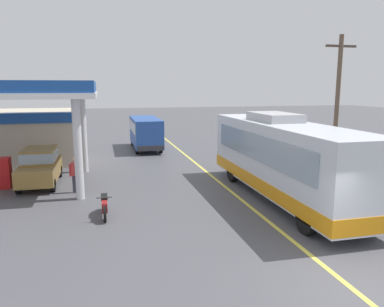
{
  "coord_description": "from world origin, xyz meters",
  "views": [
    {
      "loc": [
        -5.75,
        -7.44,
        4.84
      ],
      "look_at": [
        -1.5,
        10.0,
        1.6
      ],
      "focal_mm": 34.56,
      "sensor_mm": 36.0,
      "label": 1
    }
  ],
  "objects": [
    {
      "name": "car_at_pump",
      "position": [
        -8.87,
        11.94,
        1.01
      ],
      "size": [
        1.7,
        4.2,
        1.82
      ],
      "color": "olive",
      "rests_on": "ground"
    },
    {
      "name": "gas_station_roadside",
      "position": [
        -10.51,
        15.79,
        2.63
      ],
      "size": [
        9.1,
        11.95,
        5.1
      ],
      "color": "#194799",
      "rests_on": "ground"
    },
    {
      "name": "minibus_opposing_lane",
      "position": [
        -2.47,
        21.44,
        1.47
      ],
      "size": [
        2.04,
        6.13,
        2.44
      ],
      "color": "#264C9E",
      "rests_on": "ground"
    },
    {
      "name": "pedestrian_near_pump",
      "position": [
        -7.05,
        9.96,
        0.93
      ],
      "size": [
        0.55,
        0.22,
        1.66
      ],
      "color": "#33333F",
      "rests_on": "ground"
    },
    {
      "name": "ground",
      "position": [
        0.0,
        20.0,
        0.0
      ],
      "size": [
        120.0,
        120.0,
        0.0
      ],
      "primitive_type": "plane",
      "color": "#4C4C51"
    },
    {
      "name": "coach_bus_main",
      "position": [
        1.82,
        6.89,
        1.72
      ],
      "size": [
        2.6,
        11.04,
        3.69
      ],
      "color": "silver",
      "rests_on": "ground"
    },
    {
      "name": "motorcycle_parked_forecourt",
      "position": [
        -5.8,
        6.36,
        0.44
      ],
      "size": [
        0.55,
        1.8,
        0.92
      ],
      "color": "black",
      "rests_on": "ground"
    },
    {
      "name": "utility_pole_roadside",
      "position": [
        6.78,
        10.43,
        3.97
      ],
      "size": [
        1.8,
        0.24,
        7.59
      ],
      "color": "brown",
      "rests_on": "ground"
    },
    {
      "name": "lane_divider_stripe",
      "position": [
        0.0,
        15.0,
        0.0
      ],
      "size": [
        0.16,
        50.0,
        0.01
      ],
      "primitive_type": "cube",
      "color": "#D8CC4C",
      "rests_on": "ground"
    }
  ]
}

